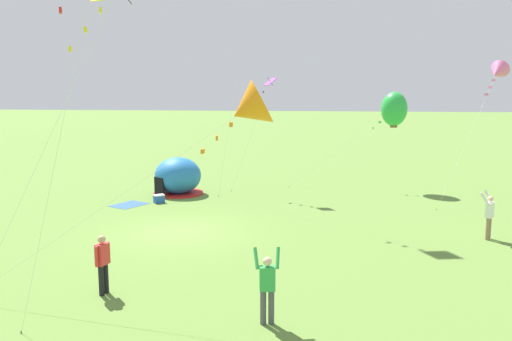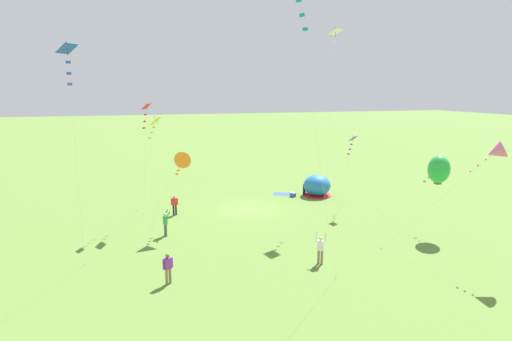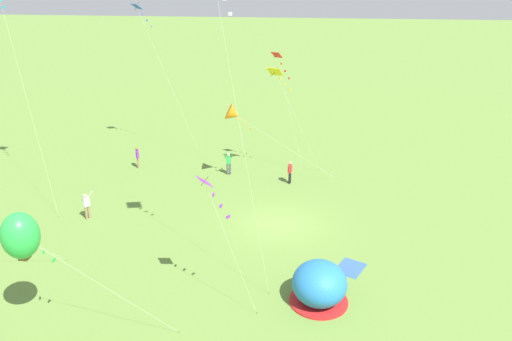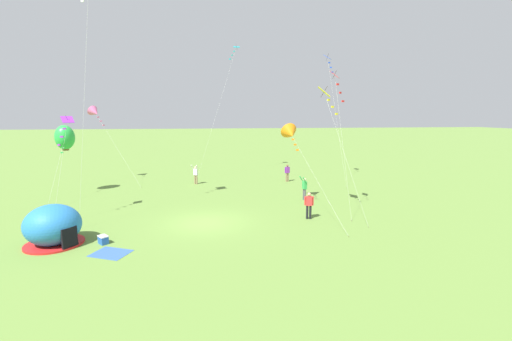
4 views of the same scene
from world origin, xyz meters
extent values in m
plane|color=olive|center=(0.00, 0.00, 0.00)|extent=(300.00, 300.00, 0.00)
ellipsoid|color=#2672BF|center=(-7.69, -2.48, 1.05)|extent=(2.70, 2.60, 2.10)
cylinder|color=red|center=(-7.69, -2.48, 0.05)|extent=(2.81, 2.81, 0.10)
cube|color=black|center=(-6.66, -3.23, 0.55)|extent=(0.57, 0.72, 1.10)
cube|color=#3359A5|center=(-4.52, -4.11, 0.01)|extent=(2.09, 1.89, 0.01)
cube|color=#2659B2|center=(-5.23, -2.74, 0.19)|extent=(0.61, 0.63, 0.38)
cube|color=white|center=(-5.23, -2.74, 0.41)|extent=(0.62, 0.64, 0.06)
cylinder|color=#8C7251|center=(-0.81, 12.22, 0.44)|extent=(0.15, 0.15, 0.88)
cylinder|color=#8C7251|center=(-0.98, 12.32, 0.44)|extent=(0.15, 0.15, 0.88)
cube|color=white|center=(-0.89, 12.27, 1.18)|extent=(0.45, 0.40, 0.60)
sphere|color=beige|center=(-0.89, 12.27, 1.61)|extent=(0.22, 0.22, 0.22)
cylinder|color=white|center=(-0.74, 12.00, 1.64)|extent=(0.22, 0.39, 0.50)
cylinder|color=white|center=(-1.20, 12.27, 1.64)|extent=(0.31, 0.35, 0.50)
cylinder|color=black|center=(6.44, -0.10, 0.44)|extent=(0.15, 0.15, 0.88)
cylinder|color=black|center=(6.64, -0.15, 0.44)|extent=(0.15, 0.15, 0.88)
cube|color=red|center=(6.54, -0.12, 1.18)|extent=(0.42, 0.32, 0.60)
sphere|color=tan|center=(6.54, -0.12, 1.61)|extent=(0.22, 0.22, 0.22)
cylinder|color=red|center=(6.30, -0.07, 1.18)|extent=(0.09, 0.09, 0.58)
cylinder|color=red|center=(6.78, -0.18, 1.18)|extent=(0.09, 0.09, 0.58)
cylinder|color=#4C4C51|center=(7.69, 4.60, 0.44)|extent=(0.15, 0.15, 0.88)
cylinder|color=#4C4C51|center=(7.65, 4.80, 0.44)|extent=(0.15, 0.15, 0.88)
cube|color=green|center=(7.67, 4.70, 1.18)|extent=(0.31, 0.42, 0.60)
sphere|color=beige|center=(7.67, 4.70, 1.61)|extent=(0.22, 0.22, 0.22)
cylinder|color=green|center=(7.58, 4.41, 1.64)|extent=(0.39, 0.22, 0.50)
cylinder|color=green|center=(7.47, 4.93, 1.64)|extent=(0.38, 0.10, 0.50)
cylinder|color=#8C7251|center=(8.00, 12.15, 0.44)|extent=(0.15, 0.15, 0.88)
cylinder|color=#8C7251|center=(8.19, 12.22, 0.44)|extent=(0.15, 0.15, 0.88)
cube|color=purple|center=(8.09, 12.18, 1.18)|extent=(0.44, 0.36, 0.60)
sphere|color=brown|center=(8.09, 12.18, 1.61)|extent=(0.22, 0.22, 0.22)
cylinder|color=purple|center=(7.86, 12.10, 1.18)|extent=(0.09, 0.09, 0.58)
cylinder|color=purple|center=(8.33, 12.27, 1.18)|extent=(0.09, 0.09, 0.58)
cylinder|color=silver|center=(-6.90, 1.23, 7.47)|extent=(0.87, 2.57, 14.94)
cylinder|color=brown|center=(-7.33, -0.05, 0.03)|extent=(0.03, 0.03, 0.06)
cube|color=white|center=(-6.48, 2.51, 14.94)|extent=(1.21, 1.19, 0.35)
cylinder|color=#332314|center=(-6.48, 2.51, 14.95)|extent=(0.13, 0.32, 0.82)
cube|color=white|center=(-6.57, 2.22, 14.26)|extent=(0.20, 0.16, 0.12)
cube|color=white|center=(-6.65, 1.98, 13.67)|extent=(0.19, 0.18, 0.12)
cube|color=white|center=(-6.73, 1.74, 13.09)|extent=(0.21, 0.14, 0.12)
cylinder|color=silver|center=(7.01, 0.17, 2.62)|extent=(1.42, 7.67, 5.25)
cylinder|color=brown|center=(7.72, -3.66, 0.03)|extent=(0.03, 0.03, 0.06)
cone|color=orange|center=(6.31, 4.00, 5.25)|extent=(1.45, 1.52, 1.48)
cube|color=orange|center=(6.39, 3.56, 4.84)|extent=(0.20, 0.06, 0.12)
cube|color=orange|center=(6.46, 3.19, 4.48)|extent=(0.21, 0.10, 0.12)
cube|color=orange|center=(6.52, 2.82, 4.13)|extent=(0.20, 0.06, 0.12)
cylinder|color=silver|center=(1.43, 16.56, 7.01)|extent=(4.66, 4.56, 14.02)
cylinder|color=brown|center=(-0.90, 14.28, 0.03)|extent=(0.03, 0.03, 0.06)
cube|color=teal|center=(3.46, 18.54, 13.48)|extent=(0.17, 0.19, 0.12)
cube|color=teal|center=(3.21, 18.30, 13.03)|extent=(0.15, 0.20, 0.12)
cube|color=teal|center=(2.96, 18.05, 12.58)|extent=(0.19, 0.18, 0.12)
cylinder|color=silver|center=(12.39, 10.50, 6.07)|extent=(0.68, 4.34, 12.14)
cylinder|color=brown|center=(12.72, 8.34, 0.03)|extent=(0.03, 0.03, 0.06)
cube|color=blue|center=(12.06, 12.67, 12.13)|extent=(0.98, 1.00, 0.43)
cylinder|color=#332314|center=(12.06, 12.67, 12.14)|extent=(0.08, 0.42, 0.64)
cube|color=blue|center=(12.12, 12.28, 11.57)|extent=(0.21, 0.10, 0.12)
cube|color=blue|center=(12.17, 11.95, 11.08)|extent=(0.21, 0.09, 0.12)
cube|color=blue|center=(12.22, 11.62, 10.60)|extent=(0.21, 0.12, 0.12)
cylinder|color=silver|center=(8.66, -0.55, 4.03)|extent=(1.77, 3.53, 8.05)
cylinder|color=brown|center=(9.54, -2.31, 0.03)|extent=(0.03, 0.03, 0.06)
cube|color=yellow|center=(7.79, 1.21, 8.05)|extent=(1.06, 1.20, 0.65)
cylinder|color=#332314|center=(7.79, 1.21, 8.06)|extent=(0.28, 0.54, 0.72)
cube|color=yellow|center=(7.97, 0.84, 7.53)|extent=(0.21, 0.14, 0.12)
cube|color=yellow|center=(8.13, 0.53, 7.09)|extent=(0.21, 0.13, 0.12)
cube|color=yellow|center=(8.29, 0.21, 6.64)|extent=(0.21, 0.14, 0.12)
cylinder|color=silver|center=(-8.13, 13.15, 3.41)|extent=(4.66, 3.74, 6.84)
cylinder|color=brown|center=(-5.80, 11.29, 0.03)|extent=(0.03, 0.03, 0.06)
cone|color=pink|center=(-10.45, 15.01, 6.83)|extent=(1.60, 1.57, 1.30)
cube|color=pink|center=(-10.11, 14.74, 6.38)|extent=(0.19, 0.17, 0.12)
cube|color=pink|center=(-9.82, 14.51, 5.99)|extent=(0.20, 0.16, 0.12)
cube|color=pink|center=(-9.53, 14.28, 5.61)|extent=(0.17, 0.20, 0.12)
cylinder|color=silver|center=(-11.02, 6.63, 2.38)|extent=(0.70, 6.14, 4.76)
cylinder|color=brown|center=(-10.67, 3.56, 0.03)|extent=(0.03, 0.03, 0.06)
ellipsoid|color=green|center=(-11.36, 9.70, 4.76)|extent=(1.52, 1.52, 2.01)
cube|color=brown|center=(-11.36, 9.70, 3.81)|extent=(0.38, 0.38, 0.27)
cube|color=green|center=(-11.31, 9.25, 4.34)|extent=(0.21, 0.14, 0.12)
cube|color=green|center=(-11.27, 8.88, 3.98)|extent=(0.21, 0.14, 0.12)
cube|color=green|center=(-11.23, 8.51, 3.62)|extent=(0.20, 0.06, 0.12)
cylinder|color=silver|center=(-8.70, 1.51, 3.15)|extent=(0.49, 2.34, 6.30)
cylinder|color=brown|center=(-8.94, 0.34, 0.03)|extent=(0.03, 0.03, 0.06)
cube|color=purple|center=(-8.45, 2.68, 6.30)|extent=(0.87, 0.84, 0.42)
cylinder|color=#332314|center=(-8.45, 2.68, 6.31)|extent=(0.09, 0.36, 0.48)
cube|color=purple|center=(-8.53, 2.29, 5.74)|extent=(0.20, 0.06, 0.12)
cube|color=purple|center=(-8.60, 1.96, 5.26)|extent=(0.21, 0.10, 0.12)
cube|color=purple|center=(-8.67, 1.63, 4.78)|extent=(0.20, 0.16, 0.12)
cylinder|color=silver|center=(8.75, 0.08, 4.57)|extent=(0.64, 2.18, 9.14)
cylinder|color=brown|center=(9.07, -1.01, 0.03)|extent=(0.03, 0.03, 0.06)
cube|color=red|center=(8.44, 1.17, 9.14)|extent=(0.81, 0.87, 0.45)
cylinder|color=#332314|center=(8.44, 1.17, 9.15)|extent=(0.13, 0.38, 0.47)
cube|color=red|center=(8.54, 0.83, 8.51)|extent=(0.21, 0.14, 0.12)
cube|color=red|center=(8.62, 0.55, 7.97)|extent=(0.19, 0.17, 0.12)
cube|color=red|center=(8.70, 0.26, 7.43)|extent=(0.20, 0.15, 0.12)
camera|label=1|loc=(19.17, 6.23, 5.62)|focal=35.00mm
camera|label=2|loc=(9.39, 32.74, 10.27)|focal=28.00mm
camera|label=3|loc=(-27.73, -2.10, 14.70)|focal=35.00mm
camera|label=4|loc=(0.11, -20.54, 6.58)|focal=24.00mm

